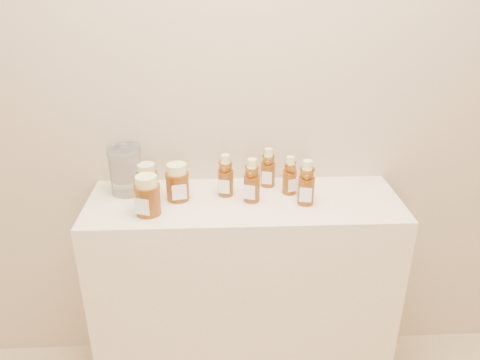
{
  "coord_description": "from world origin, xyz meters",
  "views": [
    {
      "loc": [
        -0.09,
        -0.04,
        1.72
      ],
      "look_at": [
        -0.02,
        1.52,
        1.0
      ],
      "focal_mm": 35.0,
      "sensor_mm": 36.0,
      "label": 1
    }
  ],
  "objects_px": {
    "bear_bottle_back_left": "(226,172)",
    "bear_bottle_front_left": "(252,177)",
    "honey_jar_left": "(147,180)",
    "glass_canister": "(126,168)",
    "display_table": "(244,295)"
  },
  "relations": [
    {
      "from": "honey_jar_left",
      "to": "bear_bottle_back_left",
      "type": "bearing_deg",
      "value": -22.57
    },
    {
      "from": "bear_bottle_back_left",
      "to": "honey_jar_left",
      "type": "distance_m",
      "value": 0.3
    },
    {
      "from": "bear_bottle_back_left",
      "to": "bear_bottle_front_left",
      "type": "height_order",
      "value": "bear_bottle_front_left"
    },
    {
      "from": "glass_canister",
      "to": "bear_bottle_back_left",
      "type": "bearing_deg",
      "value": -5.88
    },
    {
      "from": "display_table",
      "to": "honey_jar_left",
      "type": "xyz_separation_m",
      "value": [
        -0.37,
        0.06,
        0.52
      ]
    },
    {
      "from": "honey_jar_left",
      "to": "glass_canister",
      "type": "height_order",
      "value": "glass_canister"
    },
    {
      "from": "bear_bottle_front_left",
      "to": "display_table",
      "type": "bearing_deg",
      "value": -162.76
    },
    {
      "from": "bear_bottle_front_left",
      "to": "glass_canister",
      "type": "height_order",
      "value": "glass_canister"
    },
    {
      "from": "display_table",
      "to": "glass_canister",
      "type": "bearing_deg",
      "value": 168.46
    },
    {
      "from": "display_table",
      "to": "bear_bottle_back_left",
      "type": "xyz_separation_m",
      "value": [
        -0.07,
        0.05,
        0.54
      ]
    },
    {
      "from": "display_table",
      "to": "bear_bottle_front_left",
      "type": "bearing_deg",
      "value": -2.93
    },
    {
      "from": "bear_bottle_front_left",
      "to": "glass_canister",
      "type": "xyz_separation_m",
      "value": [
        -0.48,
        0.09,
        0.01
      ]
    },
    {
      "from": "honey_jar_left",
      "to": "glass_canister",
      "type": "bearing_deg",
      "value": 139.06
    },
    {
      "from": "glass_canister",
      "to": "honey_jar_left",
      "type": "bearing_deg",
      "value": -20.09
    },
    {
      "from": "bear_bottle_back_left",
      "to": "bear_bottle_front_left",
      "type": "xyz_separation_m",
      "value": [
        0.1,
        -0.05,
        0.0
      ]
    }
  ]
}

